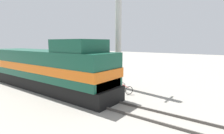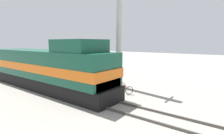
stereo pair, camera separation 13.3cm
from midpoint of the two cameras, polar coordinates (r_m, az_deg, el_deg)
ground_plane at (r=15.18m, az=-14.08°, el=-8.64°), size 120.00×120.00×0.00m
rail_near at (r=14.74m, az=-16.27°, el=-8.93°), size 0.08×43.89×0.15m
rail_far at (r=15.60m, az=-12.04°, el=-7.83°), size 0.08×43.89×0.15m
locomotive at (r=17.09m, az=-20.55°, el=-0.38°), size 3.21×15.87×4.52m
utility_pole at (r=16.69m, az=1.85°, el=13.54°), size 1.80×0.58×11.73m
vendor_umbrella at (r=20.85m, az=-6.67°, el=1.54°), size 1.99×1.99×2.18m
billboard_sign at (r=21.98m, az=-2.74°, el=3.01°), size 1.77×0.12×3.17m
shrub_cluster at (r=21.32m, az=-7.46°, el=-2.39°), size 0.91×0.91×0.91m
person_bystander at (r=17.74m, az=-2.98°, el=-3.04°), size 0.34×0.34×1.64m
bicycle at (r=18.91m, az=-0.30°, el=-3.87°), size 1.17×1.83×0.76m
bicycle_spare at (r=15.29m, az=4.10°, el=-6.90°), size 1.42×1.66×0.70m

